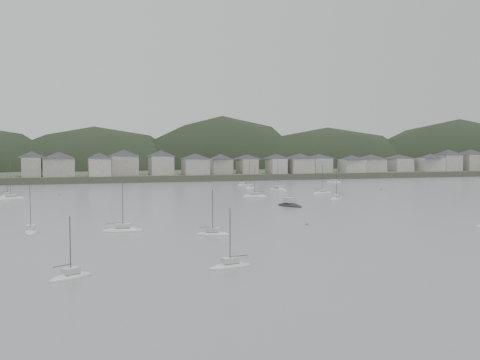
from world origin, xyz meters
name	(u,v)px	position (x,y,z in m)	size (l,w,h in m)	color
ground	(365,234)	(0.00, 0.00, 0.00)	(900.00, 900.00, 0.00)	slate
far_shore_land	(142,170)	(0.00, 295.00, 1.50)	(900.00, 250.00, 3.00)	#383D2D
forested_ridge	(155,191)	(4.83, 269.40, -11.28)	(851.55, 103.94, 102.57)	black
waterfront_town	(269,162)	(50.59, 183.34, 8.66)	(451.48, 28.46, 12.92)	gray
sailboat_lead	(213,234)	(-26.68, 7.69, 0.19)	(6.69, 4.12, 8.76)	silver
moored_fleet	(208,203)	(-12.97, 63.69, 0.18)	(236.53, 172.91, 13.31)	silver
motor_launch_far	(290,205)	(6.48, 50.88, 0.28)	(6.01, 9.59, 4.14)	black
mooring_buoys	(230,209)	(-11.08, 48.51, 0.15)	(147.76, 126.53, 0.70)	#AF7B3A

